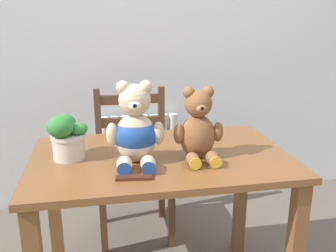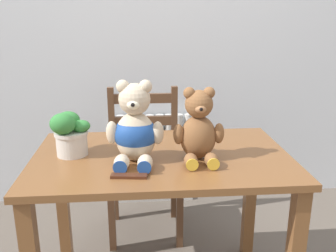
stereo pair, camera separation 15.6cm
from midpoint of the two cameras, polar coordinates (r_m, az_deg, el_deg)
wall_back at (r=2.68m, az=-1.01°, el=15.16°), size 8.00×0.04×2.60m
radiator at (r=2.83m, az=-0.40°, el=-5.56°), size 0.57×0.10×0.67m
dining_table at (r=1.73m, az=1.64°, el=-8.49°), size 1.15×0.72×0.77m
wooden_chair_behind at (r=2.39m, az=-1.75°, el=-5.96°), size 0.45×0.39×0.93m
teddy_bear_left at (r=1.57m, az=-2.23°, el=-0.60°), size 0.25×0.26×0.35m
teddy_bear_right at (r=1.60m, az=7.48°, el=-0.52°), size 0.22×0.22×0.32m
potted_plant at (r=1.68m, az=-12.20°, el=-1.08°), size 0.17×0.18×0.20m
chocolate_bar at (r=1.46m, az=-2.92°, el=-7.68°), size 0.14×0.05×0.01m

